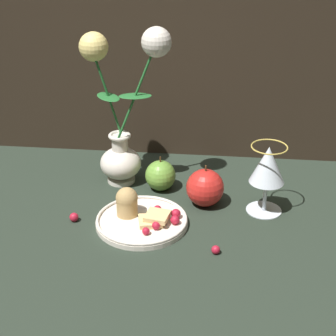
{
  "coord_description": "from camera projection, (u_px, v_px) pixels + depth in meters",
  "views": [
    {
      "loc": [
        0.1,
        -1.0,
        0.62
      ],
      "look_at": [
        -0.0,
        0.0,
        0.1
      ],
      "focal_mm": 60.0,
      "sensor_mm": 36.0,
      "label": 1
    }
  ],
  "objects": [
    {
      "name": "vase",
      "position": [
        122.0,
        118.0,
        1.22
      ],
      "size": [
        0.2,
        0.1,
        0.36
      ],
      "color": "silver",
      "rests_on": "ground_plane"
    },
    {
      "name": "plate_with_pastries",
      "position": [
        140.0,
        217.0,
        1.12
      ],
      "size": [
        0.18,
        0.18,
        0.07
      ],
      "color": "silver",
      "rests_on": "ground_plane"
    },
    {
      "name": "berry_front_center",
      "position": [
        74.0,
        217.0,
        1.13
      ],
      "size": [
        0.02,
        0.02,
        0.02
      ],
      "primitive_type": "sphere",
      "color": "#AD192D",
      "rests_on": "ground_plane"
    },
    {
      "name": "apple_near_glass",
      "position": [
        205.0,
        188.0,
        1.18
      ],
      "size": [
        0.08,
        0.08,
        0.09
      ],
      "color": "red",
      "rests_on": "ground_plane"
    },
    {
      "name": "berry_near_plate",
      "position": [
        216.0,
        250.0,
        1.04
      ],
      "size": [
        0.02,
        0.02,
        0.02
      ],
      "primitive_type": "sphere",
      "color": "#AD192D",
      "rests_on": "ground_plane"
    },
    {
      "name": "wine_glass",
      "position": [
        268.0,
        167.0,
        1.13
      ],
      "size": [
        0.07,
        0.07,
        0.15
      ],
      "color": "silver",
      "rests_on": "ground_plane"
    },
    {
      "name": "apple_beside_vase",
      "position": [
        160.0,
        175.0,
        1.24
      ],
      "size": [
        0.07,
        0.07,
        0.08
      ],
      "color": "#669938",
      "rests_on": "ground_plane"
    },
    {
      "name": "ground_plane",
      "position": [
        169.0,
        211.0,
        1.17
      ],
      "size": [
        2.4,
        2.4,
        0.0
      ],
      "primitive_type": "plane",
      "color": "#232D23",
      "rests_on": "ground"
    }
  ]
}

